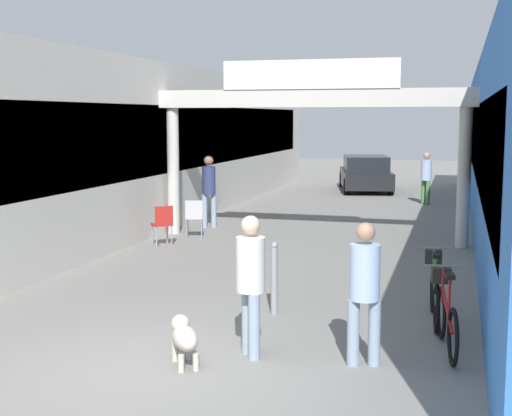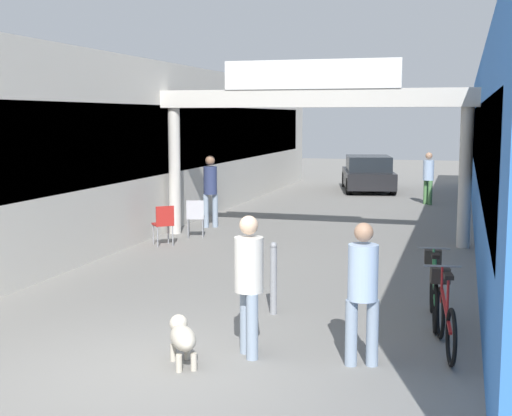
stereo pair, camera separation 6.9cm
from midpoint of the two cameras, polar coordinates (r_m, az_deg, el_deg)
ground_plane at (r=8.21m, az=-8.85°, el=-12.86°), size 80.00×80.00×0.00m
storefront_left at (r=19.84m, az=-9.04°, el=5.06°), size 3.00×26.00×4.11m
arcade_sign_gateway at (r=16.13m, az=4.28°, el=7.56°), size 7.40×0.47×4.06m
pedestrian_with_dog at (r=8.36m, az=-0.67°, el=-5.51°), size 0.47×0.47×1.68m
pedestrian_companion at (r=8.15m, az=8.45°, el=-6.09°), size 0.42×0.42×1.65m
pedestrian_carrying_crate at (r=18.11m, az=-3.90°, el=1.76°), size 0.47×0.47×1.83m
pedestrian_elderly_walking at (r=23.48m, az=13.37°, el=2.61°), size 0.48×0.48×1.67m
dog_on_leash at (r=8.30m, az=-6.01°, el=-10.20°), size 0.59×0.73×0.52m
bicycle_red_nearest at (r=9.07m, az=14.73°, el=-8.15°), size 0.46×1.68×0.98m
bicycle_green_second at (r=10.26m, az=13.89°, el=-6.31°), size 0.46×1.69×0.98m
bollard_post_metal at (r=10.22m, az=1.28°, el=-5.59°), size 0.10×0.10×1.05m
cafe_chair_red_nearer at (r=15.65m, az=-7.59°, el=-1.09°), size 0.56×0.56×0.89m
cafe_chair_aluminium_farther at (r=16.62m, az=-5.08°, el=-0.56°), size 0.50×0.50×0.89m
parked_car_black at (r=27.39m, az=8.69°, el=2.72°), size 2.55×4.28×1.33m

